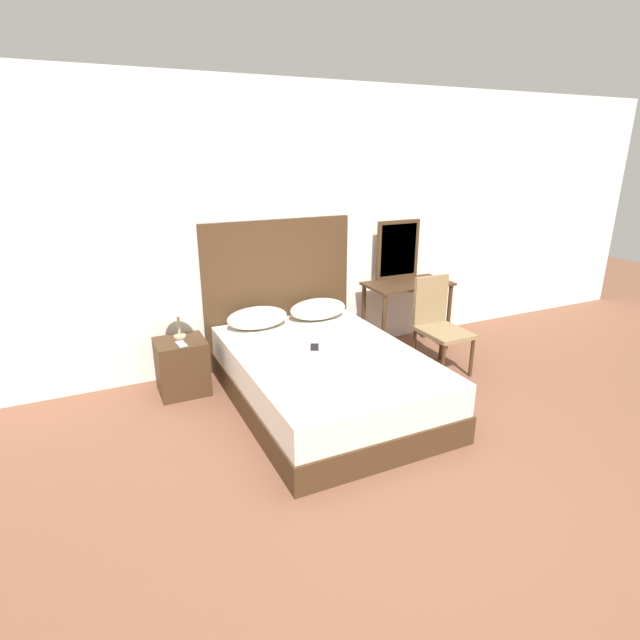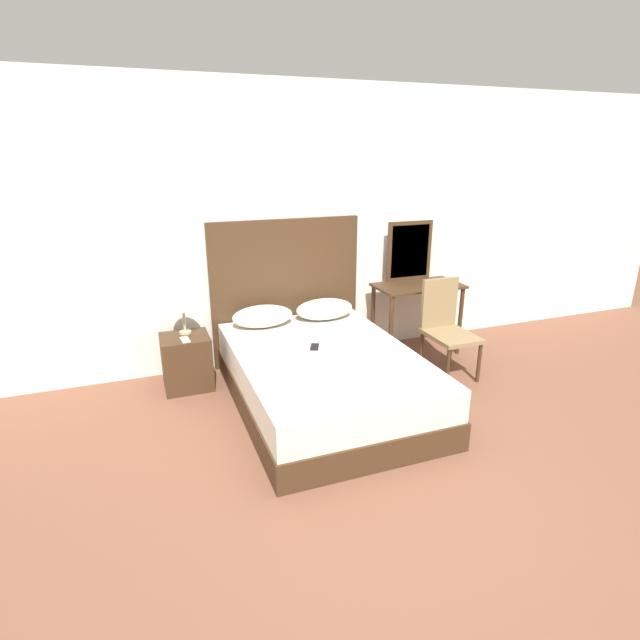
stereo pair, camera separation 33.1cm
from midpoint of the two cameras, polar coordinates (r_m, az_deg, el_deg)
The scene contains 13 objects.
ground_plane at distance 3.50m, azimuth 11.38°, elevation -18.02°, with size 16.00×16.00×0.00m, color brown.
wall_back at distance 4.97m, azimuth -1.96°, elevation 10.44°, with size 10.00×0.06×2.70m.
bed at distance 4.26m, azimuth 2.74°, elevation -6.75°, with size 1.45×2.08×0.48m.
headboard at distance 5.02m, azimuth -2.00°, elevation 3.23°, with size 1.52×0.05×1.45m.
pillow_left at distance 4.74m, azimuth -4.61°, elevation 0.41°, with size 0.58×0.35×0.20m.
pillow_right at distance 4.94m, azimuth 2.43°, elevation 1.23°, with size 0.58×0.35×0.20m.
phone_on_bed at distance 4.25m, azimuth 1.61°, elevation -3.12°, with size 0.13×0.17×0.01m.
nightstand at distance 4.67m, azimuth -13.04°, elevation -4.71°, with size 0.43×0.39×0.50m.
table_lamp at distance 4.56m, azimuth -13.46°, elevation 2.00°, with size 0.27×0.27×0.38m.
phone_on_nightstand at distance 4.49m, azimuth -13.14°, elevation -2.24°, with size 0.08×0.16×0.01m.
vanity_desk at distance 5.35m, azimuth 12.83°, elevation 2.50°, with size 0.90×0.49×0.75m.
vanity_mirror at distance 5.42m, azimuth 11.93°, elevation 7.70°, with size 0.51×0.03×0.63m.
chair at distance 4.97m, azimuth 16.05°, elevation -0.47°, with size 0.40×0.51×0.91m.
Camera 2 is at (-1.43, -2.39, 2.08)m, focal length 28.00 mm.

